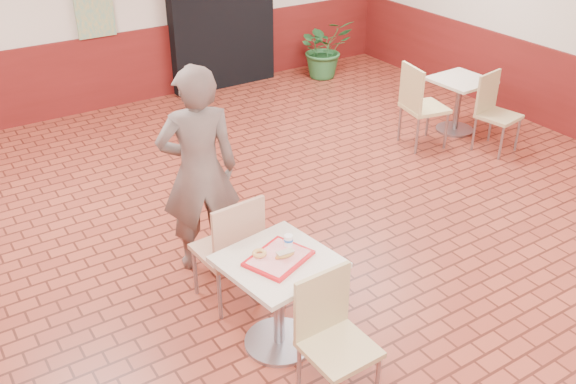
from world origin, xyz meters
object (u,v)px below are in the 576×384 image
main_table (279,288)px  second_table (459,96)px  serving_tray (279,258)px  potted_plant (324,48)px  ring_donut (259,253)px  customer (199,171)px  chair_second_left (419,102)px  chair_second_front (494,108)px  paper_cup (288,240)px  chair_main_front (332,333)px  chair_main_back (232,246)px  long_john_donut (285,254)px

main_table → second_table: bearing=27.9°
serving_tray → second_table: bearing=27.9°
second_table → potted_plant: size_ratio=0.76×
ring_donut → customer: bearing=84.9°
main_table → potted_plant: size_ratio=0.85×
chair_second_left → chair_second_front: size_ratio=1.10×
serving_tray → chair_second_left: size_ratio=0.42×
ring_donut → paper_cup: paper_cup is taller
chair_second_front → potted_plant: (-0.17, 3.20, -0.06)m
customer → chair_second_left: size_ratio=1.81×
paper_cup → chair_main_front: bearing=-98.0°
chair_second_front → chair_second_left: bearing=132.4°
chair_main_back → long_john_donut: bearing=94.1°
serving_tray → potted_plant: (3.78, 4.71, -0.33)m
long_john_donut → main_table: bearing=147.1°
paper_cup → second_table: size_ratio=0.12×
paper_cup → customer: bearing=96.7°
chair_second_left → customer: bearing=115.2°
customer → chair_second_front: 3.97m
chair_main_back → chair_main_front: bearing=90.8°
serving_tray → ring_donut: bearing=139.6°
long_john_donut → paper_cup: (0.10, 0.11, 0.02)m
customer → long_john_donut: (0.04, -1.26, -0.10)m
main_table → chair_second_front: (3.94, 1.52, -0.00)m
chair_main_back → paper_cup: (0.18, -0.53, 0.29)m
serving_tray → paper_cup: bearing=31.7°
main_table → chair_main_back: (-0.05, 0.62, 0.03)m
ring_donut → second_table: bearing=26.3°
chair_main_back → main_table: bearing=91.0°
serving_tray → chair_second_left: bearing=32.2°
potted_plant → chair_second_left: bearing=-101.3°
main_table → serving_tray: 0.26m
potted_plant → customer: bearing=-137.4°
long_john_donut → paper_cup: bearing=47.4°
chair_main_back → chair_second_front: chair_main_back is taller
main_table → ring_donut: 0.32m
chair_main_back → ring_donut: 0.59m
chair_main_front → potted_plant: size_ratio=1.04×
serving_tray → chair_second_front: (3.94, 1.52, -0.26)m
second_table → chair_second_front: (-0.04, -0.59, 0.05)m
serving_tray → second_table: serving_tray is taller
long_john_donut → second_table: size_ratio=0.22×
chair_second_left → potted_plant: chair_second_left is taller
serving_tray → potted_plant: potted_plant is taller
long_john_donut → ring_donut: bearing=141.4°
long_john_donut → chair_second_front: size_ratio=0.16×
chair_main_front → chair_second_front: chair_main_front is taller
long_john_donut → chair_second_left: 3.83m
chair_main_back → ring_donut: chair_main_back is taller
customer → paper_cup: (0.14, -1.16, -0.08)m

